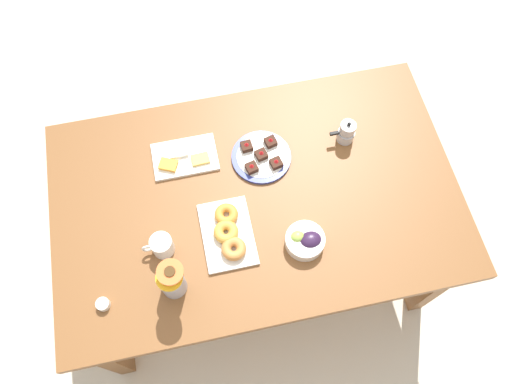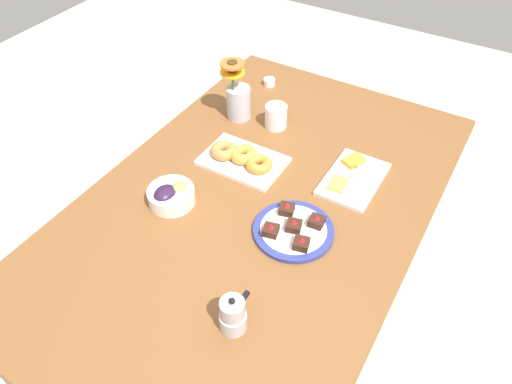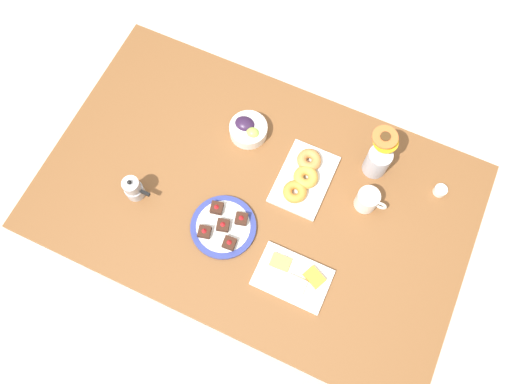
{
  "view_description": "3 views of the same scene",
  "coord_description": "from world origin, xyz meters",
  "px_view_note": "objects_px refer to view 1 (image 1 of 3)",
  "views": [
    {
      "loc": [
        0.17,
        0.78,
        2.53
      ],
      "look_at": [
        0.0,
        0.0,
        0.78
      ],
      "focal_mm": 35.0,
      "sensor_mm": 36.0,
      "label": 1
    },
    {
      "loc": [
        -0.97,
        -0.57,
        1.85
      ],
      "look_at": [
        0.0,
        0.0,
        0.78
      ],
      "focal_mm": 35.0,
      "sensor_mm": 36.0,
      "label": 2
    },
    {
      "loc": [
        0.27,
        -0.58,
        2.5
      ],
      "look_at": [
        0.0,
        0.0,
        0.78
      ],
      "focal_mm": 35.0,
      "sensor_mm": 36.0,
      "label": 3
    }
  ],
  "objects_px": {
    "croissant_platter": "(228,233)",
    "flower_vase": "(172,282)",
    "cheese_platter": "(184,157)",
    "grape_bowl": "(305,240)",
    "coffee_mug": "(162,245)",
    "dessert_plate": "(261,157)",
    "moka_pot": "(346,132)",
    "jam_cup_honey": "(103,304)",
    "dining_table": "(256,205)"
  },
  "relations": [
    {
      "from": "coffee_mug",
      "to": "flower_vase",
      "type": "bearing_deg",
      "value": 98.34
    },
    {
      "from": "croissant_platter",
      "to": "jam_cup_honey",
      "type": "relative_size",
      "value": 5.83
    },
    {
      "from": "dining_table",
      "to": "croissant_platter",
      "type": "relative_size",
      "value": 5.71
    },
    {
      "from": "grape_bowl",
      "to": "jam_cup_honey",
      "type": "distance_m",
      "value": 0.76
    },
    {
      "from": "coffee_mug",
      "to": "dessert_plate",
      "type": "xyz_separation_m",
      "value": [
        -0.44,
        -0.3,
        -0.03
      ]
    },
    {
      "from": "dining_table",
      "to": "jam_cup_honey",
      "type": "relative_size",
      "value": 33.33
    },
    {
      "from": "moka_pot",
      "to": "jam_cup_honey",
      "type": "bearing_deg",
      "value": 24.99
    },
    {
      "from": "grape_bowl",
      "to": "moka_pot",
      "type": "xyz_separation_m",
      "value": [
        -0.28,
        -0.41,
        0.02
      ]
    },
    {
      "from": "flower_vase",
      "to": "moka_pot",
      "type": "height_order",
      "value": "flower_vase"
    },
    {
      "from": "jam_cup_honey",
      "to": "flower_vase",
      "type": "xyz_separation_m",
      "value": [
        -0.26,
        -0.01,
        0.07
      ]
    },
    {
      "from": "dessert_plate",
      "to": "flower_vase",
      "type": "xyz_separation_m",
      "value": [
        0.42,
        0.46,
        0.07
      ]
    },
    {
      "from": "dining_table",
      "to": "flower_vase",
      "type": "xyz_separation_m",
      "value": [
        0.36,
        0.29,
        0.17
      ]
    },
    {
      "from": "dining_table",
      "to": "jam_cup_honey",
      "type": "height_order",
      "value": "jam_cup_honey"
    },
    {
      "from": "grape_bowl",
      "to": "jam_cup_honey",
      "type": "bearing_deg",
      "value": 5.66
    },
    {
      "from": "dessert_plate",
      "to": "croissant_platter",
      "type": "bearing_deg",
      "value": 57.16
    },
    {
      "from": "flower_vase",
      "to": "dessert_plate",
      "type": "bearing_deg",
      "value": -132.55
    },
    {
      "from": "flower_vase",
      "to": "jam_cup_honey",
      "type": "bearing_deg",
      "value": 2.22
    },
    {
      "from": "dining_table",
      "to": "flower_vase",
      "type": "relative_size",
      "value": 6.69
    },
    {
      "from": "moka_pot",
      "to": "dessert_plate",
      "type": "bearing_deg",
      "value": 2.64
    },
    {
      "from": "grape_bowl",
      "to": "dining_table",
      "type": "bearing_deg",
      "value": -58.62
    },
    {
      "from": "dining_table",
      "to": "grape_bowl",
      "type": "bearing_deg",
      "value": 121.38
    },
    {
      "from": "dining_table",
      "to": "coffee_mug",
      "type": "xyz_separation_m",
      "value": [
        0.38,
        0.14,
        0.13
      ]
    },
    {
      "from": "coffee_mug",
      "to": "dessert_plate",
      "type": "height_order",
      "value": "coffee_mug"
    },
    {
      "from": "grape_bowl",
      "to": "cheese_platter",
      "type": "distance_m",
      "value": 0.6
    },
    {
      "from": "dessert_plate",
      "to": "coffee_mug",
      "type": "bearing_deg",
      "value": 34.55
    },
    {
      "from": "coffee_mug",
      "to": "moka_pot",
      "type": "xyz_separation_m",
      "value": [
        -0.8,
        -0.32,
        0.0
      ]
    },
    {
      "from": "dining_table",
      "to": "dessert_plate",
      "type": "bearing_deg",
      "value": -109.18
    },
    {
      "from": "dining_table",
      "to": "cheese_platter",
      "type": "distance_m",
      "value": 0.35
    },
    {
      "from": "coffee_mug",
      "to": "jam_cup_honey",
      "type": "xyz_separation_m",
      "value": [
        0.24,
        0.16,
        -0.03
      ]
    },
    {
      "from": "flower_vase",
      "to": "croissant_platter",
      "type": "bearing_deg",
      "value": -145.17
    },
    {
      "from": "dessert_plate",
      "to": "flower_vase",
      "type": "distance_m",
      "value": 0.62
    },
    {
      "from": "cheese_platter",
      "to": "moka_pot",
      "type": "bearing_deg",
      "value": 176.01
    },
    {
      "from": "dessert_plate",
      "to": "jam_cup_honey",
      "type": "bearing_deg",
      "value": 34.51
    },
    {
      "from": "cheese_platter",
      "to": "grape_bowl",
      "type": "bearing_deg",
      "value": 130.6
    },
    {
      "from": "jam_cup_honey",
      "to": "coffee_mug",
      "type": "bearing_deg",
      "value": -145.56
    },
    {
      "from": "croissant_platter",
      "to": "moka_pot",
      "type": "bearing_deg",
      "value": -150.19
    },
    {
      "from": "coffee_mug",
      "to": "cheese_platter",
      "type": "height_order",
      "value": "coffee_mug"
    },
    {
      "from": "grape_bowl",
      "to": "jam_cup_honey",
      "type": "relative_size",
      "value": 3.08
    },
    {
      "from": "dessert_plate",
      "to": "cheese_platter",
      "type": "bearing_deg",
      "value": -11.58
    },
    {
      "from": "grape_bowl",
      "to": "coffee_mug",
      "type": "bearing_deg",
      "value": -9.45
    },
    {
      "from": "grape_bowl",
      "to": "cheese_platter",
      "type": "height_order",
      "value": "grape_bowl"
    },
    {
      "from": "dessert_plate",
      "to": "moka_pot",
      "type": "height_order",
      "value": "moka_pot"
    },
    {
      "from": "cheese_platter",
      "to": "flower_vase",
      "type": "height_order",
      "value": "flower_vase"
    },
    {
      "from": "dessert_plate",
      "to": "moka_pot",
      "type": "bearing_deg",
      "value": -177.36
    },
    {
      "from": "cheese_platter",
      "to": "croissant_platter",
      "type": "height_order",
      "value": "croissant_platter"
    },
    {
      "from": "flower_vase",
      "to": "moka_pot",
      "type": "distance_m",
      "value": 0.91
    },
    {
      "from": "flower_vase",
      "to": "moka_pot",
      "type": "xyz_separation_m",
      "value": [
        -0.78,
        -0.47,
        -0.03
      ]
    },
    {
      "from": "dessert_plate",
      "to": "flower_vase",
      "type": "relative_size",
      "value": 1.01
    },
    {
      "from": "coffee_mug",
      "to": "grape_bowl",
      "type": "distance_m",
      "value": 0.53
    },
    {
      "from": "croissant_platter",
      "to": "flower_vase",
      "type": "xyz_separation_m",
      "value": [
        0.23,
        0.16,
        0.06
      ]
    }
  ]
}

